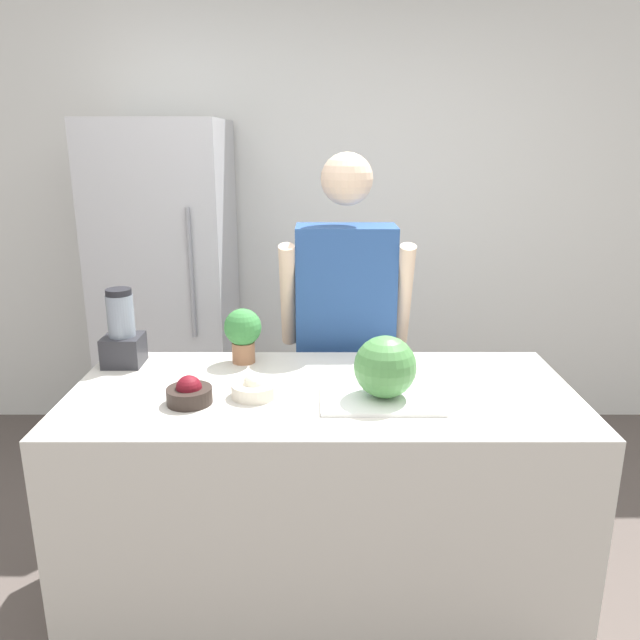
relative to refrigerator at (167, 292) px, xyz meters
name	(u,v)px	position (x,y,z in m)	size (l,w,h in m)	color
wall_back	(319,218)	(0.86, 0.42, 0.37)	(8.00, 0.06, 2.60)	white
counter_island	(320,498)	(0.86, -1.32, -0.49)	(1.82, 0.82, 0.89)	beige
refrigerator	(167,292)	(0.00, 0.00, 0.00)	(0.69, 0.76, 1.87)	#B7B7BC
person	(343,341)	(0.96, -0.73, -0.05)	(0.58, 0.27, 1.71)	gray
cutting_board	(379,400)	(1.06, -1.43, -0.03)	(0.42, 0.26, 0.01)	white
watermelon	(383,367)	(1.07, -1.42, 0.08)	(0.22, 0.22, 0.22)	#4C8C47
bowl_cherries	(187,393)	(0.40, -1.44, 0.00)	(0.16, 0.16, 0.10)	#2D231E
bowl_cream	(252,388)	(0.62, -1.38, -0.01)	(0.16, 0.16, 0.09)	beige
blender	(120,334)	(0.06, -1.06, 0.09)	(0.15, 0.15, 0.31)	#28282D
potted_plant	(241,332)	(0.54, -1.03, 0.09)	(0.15, 0.15, 0.22)	#996647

